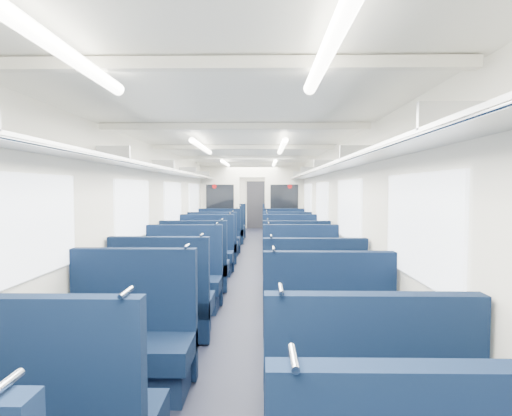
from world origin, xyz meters
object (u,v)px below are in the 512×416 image
seat_15 (290,255)px  seat_19 (284,240)px  bulkhead (252,205)px  seat_18 (219,240)px  seat_9 (313,310)px  seat_23 (279,228)px  seat_6 (130,346)px  seat_20 (226,232)px  seat_7 (331,355)px  seat_17 (287,247)px  seat_8 (163,307)px  end_door (256,205)px  seat_11 (301,282)px  seat_16 (213,247)px  seat_13 (296,269)px  seat_21 (280,232)px  seat_12 (195,268)px  seat_10 (183,283)px  seat_22 (229,228)px

seat_15 → seat_19: size_ratio=1.00×
bulkhead → seat_18: size_ratio=2.32×
seat_9 → seat_23: 9.07m
seat_6 → seat_20: bearing=90.0°
seat_7 → seat_17: same height
seat_7 → seat_9: size_ratio=1.00×
seat_20 → seat_15: bearing=-68.5°
seat_8 → seat_9: bearing=-3.3°
end_door → seat_20: size_ratio=1.66×
seat_11 → seat_16: bearing=116.3°
seat_23 → seat_13: bearing=-90.0°
seat_13 → seat_18: bearing=114.7°
seat_11 → seat_21: bearing=90.0°
seat_12 → seat_17: (1.66, 2.47, 0.00)m
seat_11 → seat_15: size_ratio=1.00×
end_door → seat_8: end_door is taller
seat_21 → seat_23: bearing=90.0°
seat_18 → seat_20: size_ratio=1.00×
seat_13 → seat_19: bearing=90.0°
seat_10 → seat_13: bearing=32.0°
seat_15 → seat_18: 2.83m
seat_12 → seat_7: bearing=-64.1°
seat_11 → seat_17: bearing=90.0°
end_door → seat_10: size_ratio=1.66×
seat_11 → seat_15: same height
seat_7 → end_door: bearing=93.4°
seat_11 → seat_16: (-1.66, 3.36, 0.00)m
seat_8 → seat_16: (0.00, 4.54, 0.00)m
bulkhead → seat_21: size_ratio=2.32×
seat_12 → seat_13: (1.66, 0.01, 0.00)m
seat_12 → seat_19: bearing=65.6°
bulkhead → seat_9: bearing=-82.9°
seat_8 → seat_22: (0.00, 9.02, 0.00)m
seat_8 → seat_11: size_ratio=1.00×
seat_19 → seat_22: bearing=117.3°
end_door → seat_13: bearing=-85.4°
seat_20 → seat_23: (1.66, 1.30, 0.00)m
seat_13 → seat_15: same height
seat_13 → seat_17: 2.46m
seat_6 → seat_9: (1.66, 1.04, 0.00)m
seat_15 → seat_7: bearing=-90.0°
seat_16 → seat_17: bearing=2.3°
bulkhead → seat_19: bearing=-41.3°
seat_13 → seat_23: 6.82m
bulkhead → seat_16: (-0.83, -1.98, -0.86)m
seat_13 → seat_21: same height
seat_9 → seat_17: bearing=90.0°
seat_19 → seat_20: size_ratio=1.00×
bulkhead → seat_16: 2.31m
seat_8 → seat_12: size_ratio=1.00×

